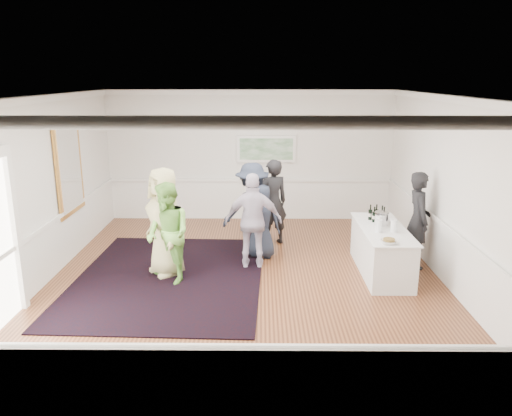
{
  "coord_description": "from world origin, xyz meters",
  "views": [
    {
      "loc": [
        0.26,
        -8.21,
        3.51
      ],
      "look_at": [
        0.18,
        0.2,
        1.28
      ],
      "focal_mm": 35.0,
      "sensor_mm": 36.0,
      "label": 1
    }
  ],
  "objects_px": {
    "serving_table": "(381,250)",
    "guest_navy": "(261,221)",
    "ice_bucket": "(381,219)",
    "guest_tan": "(165,222)",
    "guest_dark_b": "(272,202)",
    "nut_bowl": "(389,241)",
    "bartender": "(418,220)",
    "guest_green": "(168,233)",
    "guest_lilac": "(254,221)",
    "guest_dark_a": "(252,208)"
  },
  "relations": [
    {
      "from": "serving_table",
      "to": "guest_navy",
      "type": "bearing_deg",
      "value": 159.95
    },
    {
      "from": "guest_navy",
      "to": "ice_bucket",
      "type": "distance_m",
      "value": 2.3
    },
    {
      "from": "guest_tan",
      "to": "guest_dark_b",
      "type": "height_order",
      "value": "guest_tan"
    },
    {
      "from": "guest_navy",
      "to": "nut_bowl",
      "type": "relative_size",
      "value": 5.24
    },
    {
      "from": "serving_table",
      "to": "bartender",
      "type": "xyz_separation_m",
      "value": [
        0.72,
        0.32,
        0.48
      ]
    },
    {
      "from": "bartender",
      "to": "guest_green",
      "type": "relative_size",
      "value": 1.03
    },
    {
      "from": "ice_bucket",
      "to": "serving_table",
      "type": "bearing_deg",
      "value": -92.52
    },
    {
      "from": "serving_table",
      "to": "nut_bowl",
      "type": "height_order",
      "value": "nut_bowl"
    },
    {
      "from": "guest_lilac",
      "to": "ice_bucket",
      "type": "bearing_deg",
      "value": 178.07
    },
    {
      "from": "bartender",
      "to": "guest_green",
      "type": "distance_m",
      "value": 4.59
    },
    {
      "from": "guest_dark_b",
      "to": "serving_table",
      "type": "bearing_deg",
      "value": 117.31
    },
    {
      "from": "guest_navy",
      "to": "ice_bucket",
      "type": "bearing_deg",
      "value": 177.39
    },
    {
      "from": "guest_green",
      "to": "nut_bowl",
      "type": "distance_m",
      "value": 3.72
    },
    {
      "from": "guest_navy",
      "to": "nut_bowl",
      "type": "bearing_deg",
      "value": 154.44
    },
    {
      "from": "nut_bowl",
      "to": "serving_table",
      "type": "bearing_deg",
      "value": 82.87
    },
    {
      "from": "guest_green",
      "to": "guest_dark_b",
      "type": "height_order",
      "value": "guest_dark_b"
    },
    {
      "from": "guest_dark_a",
      "to": "guest_tan",
      "type": "bearing_deg",
      "value": 18.56
    },
    {
      "from": "guest_green",
      "to": "guest_navy",
      "type": "bearing_deg",
      "value": 86.57
    },
    {
      "from": "guest_dark_b",
      "to": "nut_bowl",
      "type": "xyz_separation_m",
      "value": [
        1.85,
        -2.47,
        -0.02
      ]
    },
    {
      "from": "bartender",
      "to": "guest_dark_b",
      "type": "xyz_separation_m",
      "value": [
        -2.68,
        1.3,
        0.01
      ]
    },
    {
      "from": "guest_tan",
      "to": "guest_green",
      "type": "bearing_deg",
      "value": -17.35
    },
    {
      "from": "guest_dark_b",
      "to": "bartender",
      "type": "bearing_deg",
      "value": 131.05
    },
    {
      "from": "guest_green",
      "to": "guest_lilac",
      "type": "bearing_deg",
      "value": 74.84
    },
    {
      "from": "guest_lilac",
      "to": "nut_bowl",
      "type": "xyz_separation_m",
      "value": [
        2.24,
        -1.12,
        -0.01
      ]
    },
    {
      "from": "ice_bucket",
      "to": "nut_bowl",
      "type": "relative_size",
      "value": 0.92
    },
    {
      "from": "serving_table",
      "to": "guest_navy",
      "type": "xyz_separation_m",
      "value": [
        -2.19,
        0.8,
        0.31
      ]
    },
    {
      "from": "guest_green",
      "to": "guest_dark_b",
      "type": "xyz_separation_m",
      "value": [
        1.84,
        2.08,
        0.03
      ]
    },
    {
      "from": "serving_table",
      "to": "guest_green",
      "type": "xyz_separation_m",
      "value": [
        -3.8,
        -0.46,
        0.45
      ]
    },
    {
      "from": "bartender",
      "to": "nut_bowl",
      "type": "relative_size",
      "value": 6.49
    },
    {
      "from": "serving_table",
      "to": "bartender",
      "type": "distance_m",
      "value": 0.93
    },
    {
      "from": "guest_dark_b",
      "to": "ice_bucket",
      "type": "xyz_separation_m",
      "value": [
        1.97,
        -1.43,
        0.05
      ]
    },
    {
      "from": "bartender",
      "to": "nut_bowl",
      "type": "bearing_deg",
      "value": 145.09
    },
    {
      "from": "guest_navy",
      "to": "bartender",
      "type": "bearing_deg",
      "value": -176.49
    },
    {
      "from": "bartender",
      "to": "guest_dark_b",
      "type": "distance_m",
      "value": 2.98
    },
    {
      "from": "guest_dark_b",
      "to": "nut_bowl",
      "type": "relative_size",
      "value": 6.52
    },
    {
      "from": "guest_tan",
      "to": "guest_dark_a",
      "type": "relative_size",
      "value": 1.06
    },
    {
      "from": "guest_green",
      "to": "guest_dark_a",
      "type": "height_order",
      "value": "guest_dark_a"
    },
    {
      "from": "serving_table",
      "to": "guest_green",
      "type": "bearing_deg",
      "value": -173.14
    },
    {
      "from": "bartender",
      "to": "guest_dark_a",
      "type": "bearing_deg",
      "value": 76.92
    },
    {
      "from": "serving_table",
      "to": "guest_dark_b",
      "type": "relative_size",
      "value": 1.15
    },
    {
      "from": "nut_bowl",
      "to": "bartender",
      "type": "bearing_deg",
      "value": 54.75
    },
    {
      "from": "guest_tan",
      "to": "guest_green",
      "type": "relative_size",
      "value": 1.11
    },
    {
      "from": "guest_lilac",
      "to": "guest_navy",
      "type": "relative_size",
      "value": 1.22
    },
    {
      "from": "guest_tan",
      "to": "ice_bucket",
      "type": "distance_m",
      "value": 3.95
    },
    {
      "from": "guest_tan",
      "to": "bartender",
      "type": "bearing_deg",
      "value": 58.74
    },
    {
      "from": "bartender",
      "to": "guest_navy",
      "type": "xyz_separation_m",
      "value": [
        -2.92,
        0.48,
        -0.18
      ]
    },
    {
      "from": "ice_bucket",
      "to": "guest_navy",
      "type": "bearing_deg",
      "value": 164.55
    },
    {
      "from": "guest_dark_a",
      "to": "guest_dark_b",
      "type": "xyz_separation_m",
      "value": [
        0.42,
        0.56,
        -0.01
      ]
    },
    {
      "from": "guest_dark_a",
      "to": "guest_navy",
      "type": "bearing_deg",
      "value": 107.35
    },
    {
      "from": "guest_tan",
      "to": "guest_navy",
      "type": "distance_m",
      "value": 1.97
    }
  ]
}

